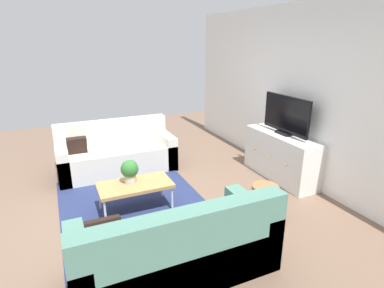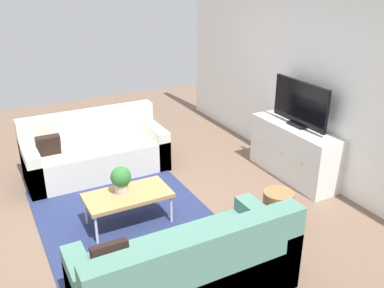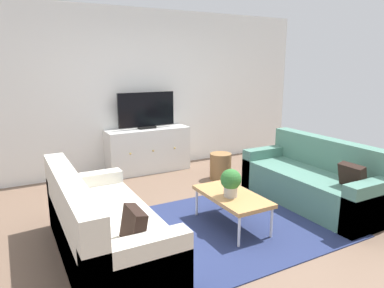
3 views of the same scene
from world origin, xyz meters
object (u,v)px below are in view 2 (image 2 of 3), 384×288
Objects in this scene: couch_right_side at (188,274)px; wicker_basket at (277,209)px; potted_plant at (121,179)px; couch_left_side at (95,153)px; coffee_table at (128,196)px; tv_console at (294,152)px; flat_screen_tv at (300,104)px.

couch_right_side reaches higher than wicker_basket.
potted_plant is at bearing -119.59° from wicker_basket.
couch_left_side is at bearing 180.00° from couch_right_side.
coffee_table is (1.49, -0.04, 0.07)m from couch_left_side.
couch_left_side is 2.78m from tv_console.
couch_right_side is 1.96× the size of flat_screen_tv.
couch_left_side and couch_right_side have the same top height.
wicker_basket is at bearing -48.60° from flat_screen_tv.
tv_console is at bearing 131.99° from wicker_basket.
couch_right_side is (2.87, 0.00, 0.00)m from couch_left_side.
coffee_table is at bearing -118.88° from wicker_basket.
couch_right_side is at bearing 0.00° from couch_left_side.
flat_screen_tv reaches higher than tv_console.
coffee_table is 2.53m from flat_screen_tv.
flat_screen_tv is at bearing 58.99° from couch_left_side.
couch_right_side is at bearing -68.11° from wicker_basket.
couch_right_side is at bearing 1.80° from coffee_table.
flat_screen_tv is (-0.05, 2.44, 0.69)m from coffee_table.
tv_console reaches higher than wicker_basket.
couch_left_side reaches higher than wicker_basket.
potted_plant is at bearing -90.04° from flat_screen_tv.
wicker_basket is at bearing 111.89° from couch_right_side.
couch_right_side reaches higher than coffee_table.
couch_left_side is 1.47m from potted_plant.
couch_left_side is 2.87m from couch_right_side.
couch_right_side is at bearing -58.98° from tv_console.
couch_left_side reaches higher than potted_plant.
wicker_basket is at bearing 31.79° from couch_left_side.
coffee_table is at bearing -178.20° from couch_right_side.
flat_screen_tv is (-1.43, 2.39, 0.76)m from couch_right_side.
coffee_table is 2.24× the size of wicker_basket.
tv_console is 3.33× the size of wicker_basket.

